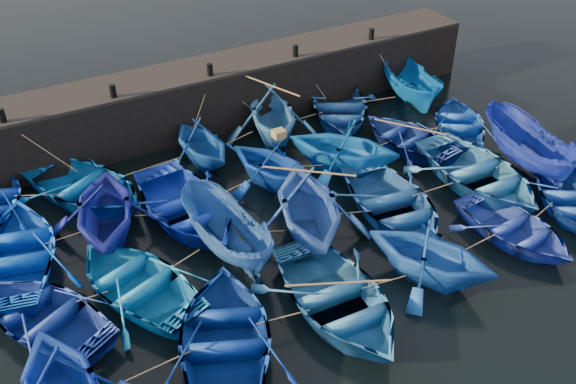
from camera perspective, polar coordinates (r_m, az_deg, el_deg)
ground at (r=20.82m, az=4.38°, el=-5.95°), size 120.00×120.00×0.00m
quay_wall at (r=27.98m, az=-7.48°, el=8.35°), size 26.00×2.50×2.50m
quay_top at (r=27.43m, az=-7.69°, el=10.80°), size 26.00×2.50×0.12m
bollard_0 at (r=24.94m, az=-24.08°, el=6.23°), size 0.24×0.24×0.50m
bollard_1 at (r=25.44m, az=-15.30°, el=8.65°), size 0.24×0.24×0.50m
bollard_2 at (r=26.54m, az=-6.96°, el=10.75°), size 0.24×0.24×0.50m
bollard_3 at (r=28.17m, az=0.67°, el=12.45°), size 0.24×0.24×0.50m
bollard_4 at (r=30.25m, az=7.43°, el=13.76°), size 0.24×0.24×0.50m
boat_1 at (r=24.18m, az=-17.55°, el=0.42°), size 5.89×6.51×1.11m
boat_2 at (r=25.17m, az=-7.73°, el=4.40°), size 3.45×3.91×1.92m
boat_3 at (r=26.63m, az=-1.46°, el=7.07°), size 5.07×5.48×2.38m
boat_4 at (r=28.52m, az=4.60°, el=7.46°), size 5.77×6.31×1.07m
boat_5 at (r=30.14m, az=10.95°, el=9.26°), size 2.88×4.94×1.80m
boat_6 at (r=21.85m, az=-23.08°, el=-4.96°), size 5.12×6.29×1.15m
boat_7 at (r=21.75m, az=-15.97°, el=-1.36°), size 5.14×5.55×2.41m
boat_8 at (r=22.35m, az=-9.07°, el=-1.23°), size 4.40×5.86×1.15m
boat_9 at (r=23.58m, az=-1.43°, el=2.61°), size 4.46×4.76×2.01m
boat_10 at (r=24.47m, az=4.95°, el=4.12°), size 5.65×5.70×2.27m
boat_11 at (r=26.74m, az=10.65°, el=4.80°), size 4.05×5.05×0.94m
boat_12 at (r=28.31m, az=15.02°, el=5.94°), size 5.15×5.48×0.93m
boat_13 at (r=19.50m, az=-20.84°, el=-10.16°), size 5.15×5.70×0.97m
boat_14 at (r=19.71m, az=-13.23°, el=-7.79°), size 4.97×5.82×1.02m
boat_15 at (r=20.49m, az=-5.64°, el=-3.64°), size 2.19×4.68×1.75m
boat_16 at (r=20.93m, az=1.80°, el=-1.15°), size 5.53×5.94×2.55m
boat_17 at (r=22.53m, az=9.24°, el=-0.98°), size 4.52×5.83×1.11m
boat_18 at (r=24.78m, az=16.57°, el=1.62°), size 4.14×5.74×1.18m
boat_19 at (r=26.29m, az=20.41°, el=3.72°), size 2.42×5.04×1.87m
boat_21 at (r=17.70m, az=-5.50°, el=-12.63°), size 5.67×6.45×1.11m
boat_22 at (r=18.66m, az=4.35°, el=-9.42°), size 4.11×5.61×1.13m
boat_23 at (r=19.80m, az=12.59°, el=-5.31°), size 5.04×5.25×2.14m
boat_24 at (r=22.55m, az=19.50°, el=-3.07°), size 3.53×4.64×0.90m
boat_25 at (r=24.76m, az=23.75°, el=-0.44°), size 5.12×5.58×0.94m
wooden_crate at (r=23.12m, az=-0.81°, el=5.21°), size 0.43×0.40×0.28m
mooring_ropes at (r=23.65m, az=-2.80°, el=2.32°), size 18.33×11.73×2.10m
loose_oars at (r=22.54m, az=4.01°, el=3.19°), size 9.99×12.00×1.68m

